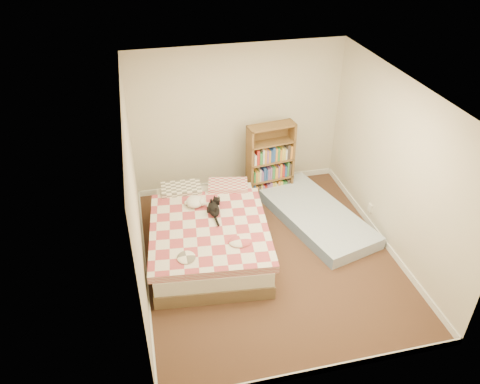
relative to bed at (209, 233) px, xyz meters
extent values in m
cube|color=#41271B|center=(0.80, -0.39, -0.27)|extent=(3.50, 4.00, 0.01)
cube|color=white|center=(0.80, -0.39, 2.23)|extent=(3.50, 4.00, 0.01)
cube|color=beige|center=(0.80, 1.61, 0.98)|extent=(3.50, 0.01, 2.50)
cube|color=beige|center=(0.80, -2.39, 0.98)|extent=(3.50, 0.01, 2.50)
cube|color=beige|center=(-0.95, -0.39, 0.98)|extent=(0.01, 4.00, 2.50)
cube|color=beige|center=(2.55, -0.39, 0.98)|extent=(0.01, 4.00, 2.50)
cube|color=white|center=(0.80, 1.60, -0.22)|extent=(3.50, 0.02, 0.10)
cube|color=white|center=(0.80, -2.38, -0.22)|extent=(3.50, 0.02, 0.10)
cube|color=white|center=(-0.94, -0.39, -0.22)|extent=(0.02, 4.00, 0.10)
cube|color=white|center=(2.54, -0.39, -0.22)|extent=(0.02, 4.00, 0.10)
cube|color=white|center=(2.54, 0.01, 0.03)|extent=(0.03, 0.09, 0.13)
cube|color=brown|center=(0.00, -0.04, -0.17)|extent=(1.77, 2.36, 0.20)
cube|color=silver|center=(0.00, -0.04, 0.04)|extent=(1.73, 2.31, 0.22)
cube|color=#B6434C|center=(0.00, -0.04, 0.21)|extent=(1.80, 1.97, 0.11)
cube|color=#686258|center=(-0.36, 0.79, 0.24)|extent=(0.64, 0.45, 0.17)
cube|color=#B6434C|center=(0.36, 0.79, 0.24)|extent=(0.64, 0.45, 0.17)
cube|color=brown|center=(0.89, 1.19, 0.38)|extent=(0.07, 0.26, 1.30)
cube|color=brown|center=(1.63, 1.19, 0.38)|extent=(0.07, 0.26, 1.30)
cube|color=brown|center=(1.26, 1.31, 0.38)|extent=(0.78, 0.12, 1.30)
cube|color=brown|center=(1.26, 1.19, -0.25)|extent=(0.81, 0.36, 0.03)
cube|color=brown|center=(1.26, 1.19, 0.39)|extent=(0.81, 0.36, 0.03)
cube|color=brown|center=(1.26, 1.19, 1.01)|extent=(0.81, 0.36, 0.03)
cube|color=#6B87B2|center=(1.75, 0.28, -0.17)|extent=(1.50, 2.32, 0.19)
ellipsoid|color=black|center=(0.11, 0.13, 0.32)|extent=(0.28, 0.40, 0.12)
sphere|color=black|center=(0.11, 0.32, 0.33)|extent=(0.15, 0.15, 0.11)
cone|color=black|center=(0.08, 0.36, 0.38)|extent=(0.05, 0.05, 0.04)
cone|color=black|center=(0.14, 0.36, 0.38)|extent=(0.05, 0.05, 0.04)
cylinder|color=black|center=(0.20, -0.12, 0.29)|extent=(0.11, 0.20, 0.04)
ellipsoid|color=white|center=(-0.13, 0.36, 0.33)|extent=(0.31, 0.33, 0.13)
sphere|color=white|center=(-0.05, 0.28, 0.34)|extent=(0.13, 0.13, 0.11)
sphere|color=white|center=(-0.02, 0.24, 0.33)|extent=(0.06, 0.06, 0.05)
sphere|color=white|center=(-0.24, 0.41, 0.31)|extent=(0.07, 0.07, 0.06)
camera|label=1|loc=(-0.76, -5.29, 4.20)|focal=35.00mm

